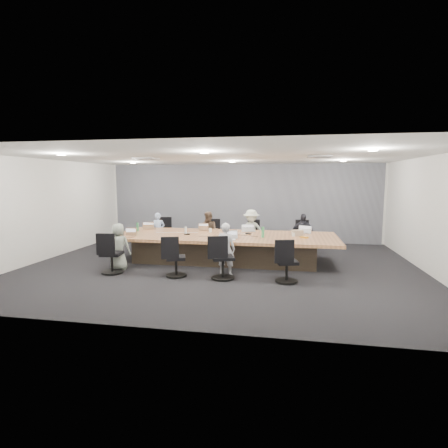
% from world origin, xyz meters
% --- Properties ---
extents(floor, '(10.00, 8.00, 0.00)m').
position_xyz_m(floor, '(0.00, 0.00, 0.00)').
color(floor, black).
rests_on(floor, ground).
extents(ceiling, '(10.00, 8.00, 0.00)m').
position_xyz_m(ceiling, '(0.00, 0.00, 2.80)').
color(ceiling, white).
rests_on(ceiling, wall_back).
extents(wall_back, '(10.00, 0.00, 2.80)m').
position_xyz_m(wall_back, '(0.00, 4.00, 1.40)').
color(wall_back, silver).
rests_on(wall_back, ground).
extents(wall_front, '(10.00, 0.00, 2.80)m').
position_xyz_m(wall_front, '(0.00, -4.00, 1.40)').
color(wall_front, silver).
rests_on(wall_front, ground).
extents(wall_left, '(0.00, 8.00, 2.80)m').
position_xyz_m(wall_left, '(-5.00, 0.00, 1.40)').
color(wall_left, silver).
rests_on(wall_left, ground).
extents(wall_right, '(0.00, 8.00, 2.80)m').
position_xyz_m(wall_right, '(5.00, 0.00, 1.40)').
color(wall_right, silver).
rests_on(wall_right, ground).
extents(curtain, '(9.80, 0.04, 2.80)m').
position_xyz_m(curtain, '(0.00, 3.92, 1.40)').
color(curtain, gray).
rests_on(curtain, ground).
extents(conference_table, '(6.00, 2.20, 0.74)m').
position_xyz_m(conference_table, '(0.00, 0.50, 0.40)').
color(conference_table, '#3E3226').
rests_on(conference_table, ground).
extents(chair_0, '(0.61, 0.61, 0.78)m').
position_xyz_m(chair_0, '(-2.43, 2.20, 0.39)').
color(chair_0, black).
rests_on(chair_0, ground).
extents(chair_1, '(0.57, 0.57, 0.72)m').
position_xyz_m(chair_1, '(-0.74, 2.20, 0.36)').
color(chair_1, black).
rests_on(chair_1, ground).
extents(chair_2, '(0.53, 0.53, 0.73)m').
position_xyz_m(chair_2, '(0.59, 2.20, 0.37)').
color(chair_2, black).
rests_on(chair_2, ground).
extents(chair_3, '(0.53, 0.53, 0.77)m').
position_xyz_m(chair_3, '(2.13, 2.20, 0.38)').
color(chair_3, black).
rests_on(chair_3, ground).
extents(chair_4, '(0.60, 0.60, 0.80)m').
position_xyz_m(chair_4, '(-2.43, -1.20, 0.40)').
color(chair_4, black).
rests_on(chair_4, ground).
extents(chair_5, '(0.63, 0.63, 0.74)m').
position_xyz_m(chair_5, '(-0.83, -1.20, 0.37)').
color(chair_5, black).
rests_on(chair_5, ground).
extents(chair_6, '(0.71, 0.71, 0.82)m').
position_xyz_m(chair_6, '(0.27, -1.20, 0.41)').
color(chair_6, black).
rests_on(chair_6, ground).
extents(chair_7, '(0.62, 0.62, 0.76)m').
position_xyz_m(chair_7, '(1.68, -1.20, 0.38)').
color(chair_7, black).
rests_on(chair_7, ground).
extents(person_0, '(0.47, 0.34, 1.18)m').
position_xyz_m(person_0, '(-2.43, 1.85, 0.59)').
color(person_0, '#A8C0EB').
rests_on(person_0, ground).
extents(laptop_0, '(0.38, 0.31, 0.02)m').
position_xyz_m(laptop_0, '(-2.43, 1.30, 0.75)').
color(laptop_0, '#8C6647').
rests_on(laptop_0, conference_table).
extents(person_1, '(0.69, 0.58, 1.24)m').
position_xyz_m(person_1, '(-0.74, 1.85, 0.62)').
color(person_1, brown).
rests_on(person_1, ground).
extents(laptop_1, '(0.31, 0.23, 0.02)m').
position_xyz_m(laptop_1, '(-0.74, 1.30, 0.75)').
color(laptop_1, '#8C6647').
rests_on(laptop_1, conference_table).
extents(person_2, '(0.86, 0.50, 1.33)m').
position_xyz_m(person_2, '(0.59, 1.85, 0.66)').
color(person_2, '#B5C2B2').
rests_on(person_2, ground).
extents(laptop_2, '(0.39, 0.30, 0.02)m').
position_xyz_m(laptop_2, '(0.59, 1.30, 0.75)').
color(laptop_2, '#B2B2B7').
rests_on(laptop_2, conference_table).
extents(person_3, '(0.73, 0.31, 1.23)m').
position_xyz_m(person_3, '(2.13, 1.85, 0.61)').
color(person_3, '#22232C').
rests_on(person_3, ground).
extents(laptop_3, '(0.40, 0.31, 0.02)m').
position_xyz_m(laptop_3, '(2.13, 1.30, 0.75)').
color(laptop_3, '#B2B2B7').
rests_on(laptop_3, conference_table).
extents(person_4, '(0.61, 0.43, 1.17)m').
position_xyz_m(person_4, '(-2.43, -0.85, 0.58)').
color(person_4, gray).
rests_on(person_4, ground).
extents(laptop_4, '(0.31, 0.23, 0.02)m').
position_xyz_m(laptop_4, '(-2.43, -0.30, 0.75)').
color(laptop_4, '#8C6647').
rests_on(laptop_4, conference_table).
extents(person_6, '(0.47, 0.33, 1.24)m').
position_xyz_m(person_6, '(0.27, -0.85, 0.62)').
color(person_6, '#B5B5BE').
rests_on(person_6, ground).
extents(laptop_6, '(0.34, 0.26, 0.02)m').
position_xyz_m(laptop_6, '(0.27, -0.30, 0.75)').
color(laptop_6, '#B2B2B7').
rests_on(laptop_6, conference_table).
extents(bottle_green_left, '(0.07, 0.07, 0.25)m').
position_xyz_m(bottle_green_left, '(-2.65, 0.77, 0.86)').
color(bottle_green_left, '#31864E').
rests_on(bottle_green_left, conference_table).
extents(bottle_green_right, '(0.09, 0.09, 0.28)m').
position_xyz_m(bottle_green_right, '(1.05, 0.25, 0.88)').
color(bottle_green_right, '#31864E').
rests_on(bottle_green_right, conference_table).
extents(bottle_clear, '(0.08, 0.08, 0.22)m').
position_xyz_m(bottle_clear, '(-1.06, 0.36, 0.85)').
color(bottle_clear, silver).
rests_on(bottle_clear, conference_table).
extents(cup_white_far, '(0.09, 0.09, 0.11)m').
position_xyz_m(cup_white_far, '(-0.49, 0.91, 0.79)').
color(cup_white_far, white).
rests_on(cup_white_far, conference_table).
extents(cup_white_near, '(0.10, 0.10, 0.10)m').
position_xyz_m(cup_white_near, '(1.85, 0.59, 0.79)').
color(cup_white_near, white).
rests_on(cup_white_near, conference_table).
extents(mug_brown, '(0.13, 0.13, 0.12)m').
position_xyz_m(mug_brown, '(-2.65, 0.54, 0.80)').
color(mug_brown, brown).
rests_on(mug_brown, conference_table).
extents(mic_left, '(0.17, 0.13, 0.03)m').
position_xyz_m(mic_left, '(-1.02, 0.36, 0.76)').
color(mic_left, black).
rests_on(mic_left, conference_table).
extents(mic_right, '(0.17, 0.15, 0.03)m').
position_xyz_m(mic_right, '(0.62, 0.74, 0.75)').
color(mic_right, black).
rests_on(mic_right, conference_table).
extents(stapler, '(0.17, 0.10, 0.06)m').
position_xyz_m(stapler, '(0.03, -0.18, 0.77)').
color(stapler, black).
rests_on(stapler, conference_table).
extents(canvas_bag, '(0.33, 0.26, 0.15)m').
position_xyz_m(canvas_bag, '(1.94, 0.70, 0.82)').
color(canvas_bag, tan).
rests_on(canvas_bag, conference_table).
extents(snack_packet, '(0.22, 0.20, 0.04)m').
position_xyz_m(snack_packet, '(2.12, 0.36, 0.76)').
color(snack_packet, orange).
rests_on(snack_packet, conference_table).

